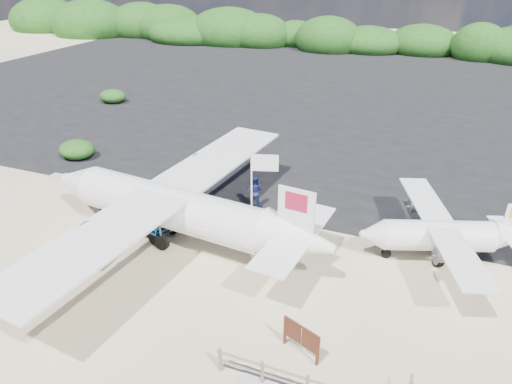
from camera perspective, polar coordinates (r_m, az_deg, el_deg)
ground at (r=20.93m, az=-6.06°, el=-9.34°), size 160.00×160.00×0.00m
asphalt_apron at (r=47.14m, az=10.82°, el=11.66°), size 90.00×50.00×0.04m
lagoon at (r=26.65m, az=-22.13°, el=-2.68°), size 9.00×7.00×0.40m
vegetation_band at (r=71.30m, az=15.01°, el=16.54°), size 124.00×8.00×4.40m
baggage_cart at (r=23.89m, az=-13.15°, el=-4.85°), size 3.40×2.48×1.52m
flagpole at (r=21.03m, az=-0.51°, el=-8.95°), size 1.18×0.75×5.50m
signboard at (r=17.14m, az=5.53°, el=-19.48°), size 1.56×0.75×1.34m
crew_a at (r=25.43m, az=-6.76°, el=-0.25°), size 0.63×0.54×1.47m
crew_b at (r=25.08m, az=-0.21°, el=0.10°), size 0.99×0.80×1.90m
crew_c at (r=19.87m, az=2.01°, el=-8.42°), size 1.03×0.52×1.69m
aircraft_large at (r=41.79m, az=25.91°, el=7.32°), size 20.12×20.12×5.49m
aircraft_small at (r=49.64m, az=1.09°, el=12.93°), size 9.86×9.86×2.79m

